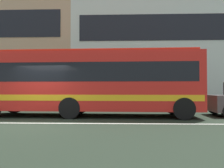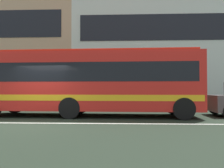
# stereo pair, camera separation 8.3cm
# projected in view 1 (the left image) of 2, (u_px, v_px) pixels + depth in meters

# --- Properties ---
(ground_plane) EXTENTS (160.00, 160.00, 0.00)m
(ground_plane) POSITION_uv_depth(u_px,v_px,m) (29.00, 123.00, 8.94)
(ground_plane) COLOR #232F23
(lane_centre_line) EXTENTS (60.00, 0.16, 0.01)m
(lane_centre_line) POSITION_uv_depth(u_px,v_px,m) (29.00, 123.00, 8.94)
(lane_centre_line) COLOR silver
(lane_centre_line) RESTS_ON ground_plane
(hedge_row_far) EXTENTS (15.04, 1.10, 1.13)m
(hedge_row_far) POSITION_uv_depth(u_px,v_px,m) (71.00, 101.00, 15.24)
(hedge_row_far) COLOR #2C5329
(hedge_row_far) RESTS_ON ground_plane
(apartment_block_right) EXTENTS (20.76, 11.75, 12.18)m
(apartment_block_right) POSITION_uv_depth(u_px,v_px,m) (169.00, 49.00, 25.96)
(apartment_block_right) COLOR silver
(apartment_block_right) RESTS_ON ground_plane
(transit_bus) EXTENTS (11.17, 2.89, 3.30)m
(transit_bus) POSITION_uv_depth(u_px,v_px,m) (89.00, 81.00, 11.38)
(transit_bus) COLOR red
(transit_bus) RESTS_ON ground_plane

